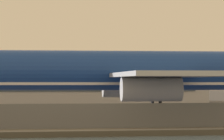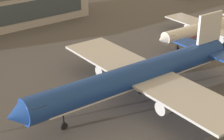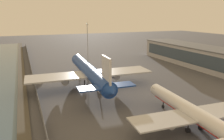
{
  "view_description": "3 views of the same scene",
  "coord_description": "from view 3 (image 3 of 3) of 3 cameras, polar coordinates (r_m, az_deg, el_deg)",
  "views": [
    {
      "loc": [
        -22.86,
        -76.42,
        4.67
      ],
      "look_at": [
        -8.88,
        6.22,
        6.12
      ],
      "focal_mm": 105.0,
      "sensor_mm": 36.0,
      "label": 1
    },
    {
      "loc": [
        -52.67,
        -45.15,
        38.17
      ],
      "look_at": [
        -5.4,
        13.13,
        3.23
      ],
      "focal_mm": 60.0,
      "sensor_mm": 36.0,
      "label": 2
    },
    {
      "loc": [
        70.16,
        -19.08,
        26.4
      ],
      "look_at": [
        -6.57,
        12.73,
        5.6
      ],
      "focal_mm": 35.0,
      "sensor_mm": 36.0,
      "label": 3
    }
  ],
  "objects": [
    {
      "name": "ground_plane",
      "position": [
        77.35,
        -6.9,
        -6.0
      ],
      "size": [
        500.0,
        500.0,
        0.0
      ],
      "primitive_type": "plane",
      "color": "#4C4C51"
    },
    {
      "name": "shoreline_seawall",
      "position": [
        74.89,
        -22.31,
        -7.48
      ],
      "size": [
        320.0,
        3.0,
        0.5
      ],
      "color": "#474238",
      "rests_on": "ground"
    },
    {
      "name": "perimeter_fence",
      "position": [
        74.57,
        -18.92,
        -6.4
      ],
      "size": [
        280.0,
        0.1,
        2.61
      ],
      "color": "slate",
      "rests_on": "ground"
    },
    {
      "name": "cargo_jet_blue",
      "position": [
        82.3,
        -5.87,
        -0.51
      ],
      "size": [
        53.73,
        46.22,
        15.22
      ],
      "color": "#193D93",
      "rests_on": "ground"
    },
    {
      "name": "passenger_jet_white_red",
      "position": [
        56.14,
        19.9,
        -10.21
      ],
      "size": [
        36.89,
        31.66,
        10.81
      ],
      "color": "white",
      "rests_on": "ground"
    },
    {
      "name": "baggage_tug",
      "position": [
        96.33,
        -18.06,
        -2.06
      ],
      "size": [
        3.4,
        3.38,
        1.8
      ],
      "color": "red",
      "rests_on": "ground"
    },
    {
      "name": "terminal_building",
      "position": [
        125.22,
        21.78,
        3.38
      ],
      "size": [
        78.86,
        17.29,
        10.71
      ],
      "color": "#B2B2B7",
      "rests_on": "ground"
    },
    {
      "name": "apron_light_mast_apron_west",
      "position": [
        146.24,
        -6.42,
        8.27
      ],
      "size": [
        3.2,
        0.4,
        21.17
      ],
      "color": "#93969B",
      "rests_on": "ground"
    }
  ]
}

